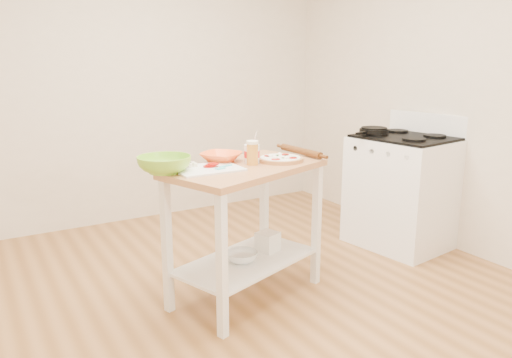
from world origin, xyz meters
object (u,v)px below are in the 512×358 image
Objects in this scene: shelf_glass_bowl at (242,257)px; skillet at (373,131)px; green_bowl at (164,164)px; orange_bowl at (221,157)px; spatula at (223,167)px; beer_pint at (252,153)px; shelf_bin at (268,241)px; pizza at (280,159)px; yogurt_tub at (252,154)px; rolling_pin at (301,152)px; knife at (181,168)px; prep_island at (246,205)px; cutting_board at (207,168)px; gas_stove at (402,191)px.

skillet is at bearing 14.43° from shelf_glass_bowl.
skillet is at bearing 8.46° from green_bowl.
shelf_glass_bowl is at bearing -80.41° from orange_bowl.
green_bowl is at bearing 169.10° from shelf_glass_bowl.
beer_pint reaches higher than spatula.
shelf_bin is (0.25, 0.08, 0.03)m from shelf_glass_bowl.
spatula is 0.45× the size of green_bowl.
pizza is 0.20m from yogurt_tub.
rolling_pin is (1.03, 0.04, -0.03)m from green_bowl.
yogurt_tub is at bearing -35.35° from knife.
green_bowl is (-0.10, 0.01, 0.03)m from knife.
cutting_board is (-0.27, 0.02, 0.27)m from prep_island.
orange_bowl is at bearing -13.06° from knife.
prep_island is 0.38m from shelf_bin.
rolling_pin is at bearing -7.19° from orange_bowl.
knife is (-0.24, 0.09, 0.00)m from spatula.
pizza is 0.72× the size of rolling_pin.
knife is at bearing 167.45° from shelf_glass_bowl.
cutting_board is 2.78× the size of spatula.
skillet reaches higher than knife.
knife is (-1.85, -0.30, -0.06)m from skillet.
yogurt_tub is (0.02, 0.04, -0.02)m from beer_pint.
skillet is 1.23m from pizza.
shelf_bin reaches higher than shelf_glass_bowl.
beer_pint is (0.32, -0.01, 0.07)m from cutting_board.
beer_pint is (-1.56, -0.16, 0.50)m from gas_stove.
gas_stove is at bearing 6.78° from pizza.
orange_bowl reaches higher than shelf_bin.
pizza is at bearing 4.45° from shelf_glass_bowl.
skillet reaches higher than rolling_pin.
knife is at bearing -176.98° from rolling_pin.
prep_island is at bearing 178.60° from gas_stove.
rolling_pin is (-0.93, -0.25, -0.05)m from skillet.
yogurt_tub is (0.59, -0.03, 0.01)m from green_bowl.
shelf_glass_bowl is (-0.31, -0.02, -0.62)m from pizza.
cutting_board is at bearing -174.85° from shelf_bin.
spatula is at bearing -114.05° from orange_bowl.
cutting_board is 3.03× the size of shelf_bin.
shelf_glass_bowl is (-1.66, -0.18, -0.18)m from gas_stove.
spatula is 0.25m from knife.
gas_stove reaches higher than prep_island.
prep_island is 1.63m from gas_stove.
orange_bowl is (-0.35, 0.18, 0.02)m from pizza.
green_bowl is (-0.52, 0.08, 0.31)m from prep_island.
yogurt_tub reaches higher than prep_island.
pizza is at bearing 2.27° from prep_island.
pizza is at bearing -27.64° from orange_bowl.
spatula is 0.64m from shelf_glass_bowl.
cutting_board is 1.88× the size of shelf_glass_bowl.
shelf_glass_bowl is (0.22, -0.04, -0.61)m from cutting_board.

